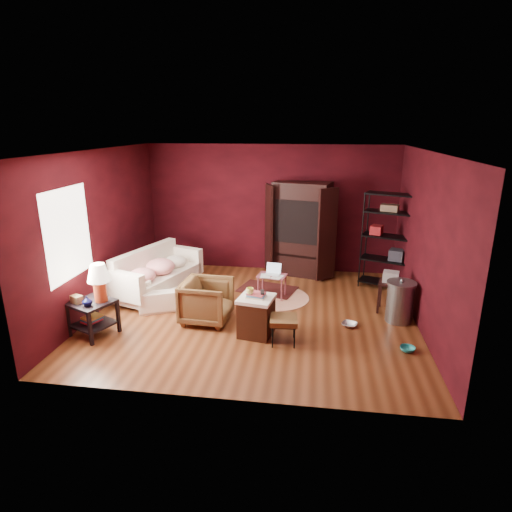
{
  "coord_description": "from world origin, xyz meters",
  "views": [
    {
      "loc": [
        1.0,
        -6.86,
        3.2
      ],
      "look_at": [
        0.0,
        0.2,
        1.0
      ],
      "focal_mm": 30.0,
      "sensor_mm": 36.0,
      "label": 1
    }
  ],
  "objects": [
    {
      "name": "laptop_desk",
      "position": [
        0.23,
        0.78,
        0.41
      ],
      "size": [
        0.58,
        0.48,
        0.65
      ],
      "rotation": [
        0.0,
        0.0,
        -0.17
      ],
      "color": "#91424F",
      "rests_on": "ground"
    },
    {
      "name": "pet_bowl_steel",
      "position": [
        1.63,
        -0.29,
        0.12
      ],
      "size": [
        0.25,
        0.15,
        0.25
      ],
      "primitive_type": "imported",
      "rotation": [
        0.0,
        0.0,
        -0.38
      ],
      "color": "silver",
      "rests_on": "ground"
    },
    {
      "name": "tv_armoire",
      "position": [
        0.7,
        2.23,
        1.06
      ],
      "size": [
        1.56,
        1.09,
        2.04
      ],
      "rotation": [
        0.0,
        0.0,
        -0.25
      ],
      "color": "black",
      "rests_on": "ground"
    },
    {
      "name": "side_table",
      "position": [
        -2.33,
        -1.11,
        0.7
      ],
      "size": [
        0.78,
        0.78,
        1.17
      ],
      "rotation": [
        0.0,
        0.0,
        -0.42
      ],
      "color": "black",
      "rests_on": "ground"
    },
    {
      "name": "armchair",
      "position": [
        -0.75,
        -0.41,
        0.4
      ],
      "size": [
        0.77,
        0.82,
        0.8
      ],
      "primitive_type": "imported",
      "rotation": [
        0.0,
        0.0,
        1.51
      ],
      "color": "black",
      "rests_on": "ground"
    },
    {
      "name": "hamper",
      "position": [
        0.14,
        -0.79,
        0.33
      ],
      "size": [
        0.61,
        0.61,
        0.73
      ],
      "rotation": [
        0.0,
        0.0,
        -0.18
      ],
      "color": "#421D0F",
      "rests_on": "ground"
    },
    {
      "name": "footstool",
      "position": [
        0.59,
        -0.99,
        0.36
      ],
      "size": [
        0.44,
        0.44,
        0.42
      ],
      "rotation": [
        0.0,
        0.0,
        0.08
      ],
      "color": "black",
      "rests_on": "ground"
    },
    {
      "name": "rug_round",
      "position": [
        0.31,
        0.75,
        0.01
      ],
      "size": [
        1.34,
        1.34,
        0.01
      ],
      "rotation": [
        0.0,
        0.0,
        -0.05
      ],
      "color": "#F4E6CC",
      "rests_on": "ground"
    },
    {
      "name": "room",
      "position": [
        -0.04,
        -0.01,
        1.4
      ],
      "size": [
        5.54,
        5.04,
        2.84
      ],
      "color": "brown",
      "rests_on": "ground"
    },
    {
      "name": "small_stand",
      "position": [
        2.35,
        0.43,
        0.56
      ],
      "size": [
        0.45,
        0.45,
        0.75
      ],
      "rotation": [
        0.0,
        0.0,
        -0.24
      ],
      "color": "black",
      "rests_on": "ground"
    },
    {
      "name": "sofa_cushions",
      "position": [
        -2.02,
        0.62,
        0.4
      ],
      "size": [
        1.35,
        2.1,
        0.82
      ],
      "rotation": [
        0.0,
        0.0,
        -0.32
      ],
      "color": "white",
      "rests_on": "sofa"
    },
    {
      "name": "wire_shelving",
      "position": [
        2.44,
        1.63,
        1.06
      ],
      "size": [
        1.03,
        0.71,
        1.94
      ],
      "rotation": [
        0.0,
        0.0,
        -0.35
      ],
      "color": "black",
      "rests_on": "ground"
    },
    {
      "name": "pet_bowl_turquoise",
      "position": [
        2.42,
        -0.99,
        0.11
      ],
      "size": [
        0.23,
        0.12,
        0.22
      ],
      "primitive_type": "imported",
      "rotation": [
        0.0,
        0.0,
        0.26
      ],
      "color": "teal",
      "rests_on": "ground"
    },
    {
      "name": "rug_oriental",
      "position": [
        0.1,
        1.15,
        0.01
      ],
      "size": [
        1.26,
        1.01,
        0.01
      ],
      "rotation": [
        0.0,
        0.0,
        -0.27
      ],
      "color": "#511715",
      "rests_on": "ground"
    },
    {
      "name": "mug",
      "position": [
        0.05,
        -0.84,
        0.77
      ],
      "size": [
        0.14,
        0.12,
        0.12
      ],
      "primitive_type": "imported",
      "rotation": [
        0.0,
        0.0,
        -0.23
      ],
      "color": "#FFFC7C",
      "rests_on": "hamper"
    },
    {
      "name": "trash_can",
      "position": [
        2.46,
        0.04,
        0.36
      ],
      "size": [
        0.6,
        0.6,
        0.76
      ],
      "rotation": [
        0.0,
        0.0,
        -0.28
      ],
      "color": "gray",
      "rests_on": "ground"
    },
    {
      "name": "vase",
      "position": [
        -2.38,
        -1.29,
        0.63
      ],
      "size": [
        0.2,
        0.2,
        0.15
      ],
      "primitive_type": "imported",
      "rotation": [
        0.0,
        0.0,
        0.35
      ],
      "color": "#0C0E3C",
      "rests_on": "side_table"
    },
    {
      "name": "sofa",
      "position": [
        -2.0,
        0.58,
        0.37
      ],
      "size": [
        1.26,
        1.94,
        0.73
      ],
      "primitive_type": "imported",
      "rotation": [
        0.0,
        0.0,
        1.99
      ],
      "color": "white",
      "rests_on": "ground"
    }
  ]
}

